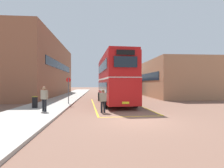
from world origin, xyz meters
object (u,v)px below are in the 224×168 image
at_px(litter_bin, 35,102).
at_px(pedestrian_boarding, 103,99).
at_px(bus_stop_sign, 68,88).
at_px(double_decker_bus, 115,79).
at_px(single_deck_bus, 124,85).
at_px(pedestrian_waiting_near, 44,97).

bearing_deg(litter_bin, pedestrian_boarding, -19.63).
distance_m(litter_bin, bus_stop_sign, 3.54).
bearing_deg(double_decker_bus, pedestrian_boarding, -103.77).
relative_size(single_deck_bus, pedestrian_boarding, 5.79).
relative_size(double_decker_bus, bus_stop_sign, 4.14).
bearing_deg(pedestrian_waiting_near, bus_stop_sign, 78.51).
bearing_deg(single_deck_bus, litter_bin, -117.25).
height_order(single_deck_bus, litter_bin, single_deck_bus).
xyz_separation_m(single_deck_bus, pedestrian_waiting_near, (-8.69, -21.09, -0.53)).
bearing_deg(litter_bin, bus_stop_sign, 50.65).
bearing_deg(pedestrian_boarding, bus_stop_sign, 124.54).
xyz_separation_m(pedestrian_boarding, pedestrian_waiting_near, (-3.98, 0.05, 0.19)).
height_order(double_decker_bus, single_deck_bus, double_decker_bus).
height_order(litter_bin, bus_stop_sign, bus_stop_sign).
xyz_separation_m(pedestrian_boarding, bus_stop_sign, (-3.08, 4.48, 0.70)).
distance_m(pedestrian_waiting_near, litter_bin, 2.26).
relative_size(double_decker_bus, pedestrian_boarding, 6.26).
bearing_deg(pedestrian_boarding, litter_bin, 160.37).
height_order(pedestrian_waiting_near, litter_bin, pedestrian_waiting_near).
distance_m(pedestrian_boarding, bus_stop_sign, 5.48).
distance_m(single_deck_bus, pedestrian_waiting_near, 22.82).
xyz_separation_m(double_decker_bus, bus_stop_sign, (-4.40, -0.88, -0.89)).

